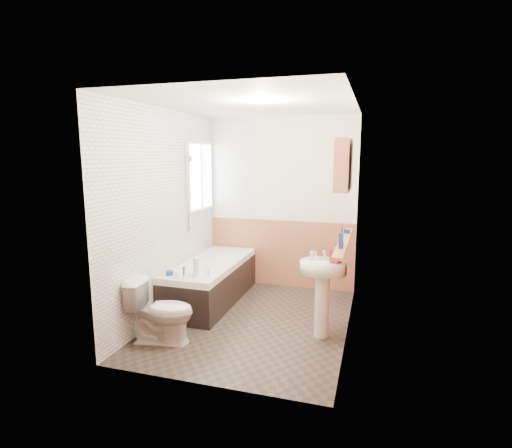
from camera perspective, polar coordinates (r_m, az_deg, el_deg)
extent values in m
plane|color=#2E2721|center=(4.90, -0.52, -13.67)|extent=(2.80, 2.80, 0.00)
plane|color=white|center=(4.53, -0.57, 16.77)|extent=(2.80, 2.80, 0.00)
cube|color=#F0E4C7|center=(5.90, 3.55, 2.96)|extent=(2.20, 0.02, 2.50)
cube|color=#F0E4C7|center=(3.25, -7.99, -2.75)|extent=(2.20, 0.02, 2.50)
cube|color=#F0E4C7|center=(4.99, -12.81, 1.48)|extent=(0.02, 2.80, 2.50)
cube|color=#F0E4C7|center=(4.35, 13.55, 0.25)|extent=(0.02, 2.80, 2.50)
cube|color=#B86F4B|center=(4.53, 12.88, -9.12)|extent=(0.01, 2.80, 1.00)
cube|color=#B86F4B|center=(3.51, -7.53, -14.71)|extent=(2.20, 0.01, 1.00)
cube|color=#B86F4B|center=(6.01, 3.43, -4.18)|extent=(2.20, 0.01, 1.00)
cube|color=white|center=(4.98, -12.59, 1.47)|extent=(0.01, 2.80, 2.50)
cube|color=white|center=(6.04, -3.22, 7.88)|extent=(0.75, 0.01, 1.50)
cube|color=white|center=(5.77, -7.90, 6.72)|extent=(0.03, 0.79, 0.99)
cube|color=white|center=(5.77, -7.79, 6.72)|extent=(0.01, 0.70, 0.90)
cube|color=white|center=(5.77, -7.78, 6.72)|extent=(0.01, 0.04, 0.90)
cube|color=black|center=(5.48, -6.38, -8.52)|extent=(0.70, 1.76, 0.47)
cube|color=white|center=(5.40, -6.44, -5.74)|extent=(0.70, 1.76, 0.08)
cube|color=white|center=(5.40, -6.44, -5.84)|extent=(0.56, 1.62, 0.04)
cylinder|color=silver|center=(4.69, -10.25, -6.85)|extent=(0.04, 0.04, 0.14)
sphere|color=silver|center=(4.74, -11.22, -7.08)|extent=(0.06, 0.06, 0.06)
sphere|color=silver|center=(4.66, -9.25, -7.32)|extent=(0.06, 0.06, 0.06)
cylinder|color=silver|center=(5.36, -9.76, 5.03)|extent=(0.02, 0.02, 1.17)
cylinder|color=silver|center=(5.43, -9.60, -0.59)|extent=(0.04, 0.04, 0.02)
cylinder|color=silver|center=(5.35, -9.93, 10.74)|extent=(0.04, 0.04, 0.02)
cylinder|color=silver|center=(5.32, -9.39, 9.19)|extent=(0.06, 0.08, 0.09)
imported|color=white|center=(4.40, -13.38, -12.03)|extent=(0.74, 0.50, 0.67)
cylinder|color=white|center=(4.46, 9.40, -11.50)|extent=(0.16, 0.16, 0.68)
ellipsoid|color=white|center=(4.32, 9.57, -6.09)|extent=(0.49, 0.40, 0.13)
cylinder|color=silver|center=(4.39, 8.53, -4.37)|extent=(0.03, 0.03, 0.08)
cylinder|color=silver|center=(4.37, 11.00, -4.52)|extent=(0.03, 0.03, 0.08)
cylinder|color=silver|center=(4.36, 9.75, -4.14)|extent=(0.02, 0.11, 0.09)
cube|color=#B86F4B|center=(4.30, 12.44, -2.47)|extent=(0.10, 1.51, 0.03)
cube|color=#B86F4B|center=(4.12, 12.40, 8.24)|extent=(0.14, 0.58, 0.52)
cube|color=silver|center=(3.99, 11.21, 8.24)|extent=(0.01, 0.22, 0.39)
cube|color=silver|center=(4.27, 11.59, 8.32)|extent=(0.01, 0.22, 0.39)
cylinder|color=navy|center=(3.90, 12.03, -2.33)|extent=(0.05, 0.05, 0.15)
cone|color=black|center=(3.99, 12.17, -1.54)|extent=(0.05, 0.05, 0.23)
cylinder|color=navy|center=(4.69, 12.85, -0.99)|extent=(0.09, 0.09, 0.05)
imported|color=maroon|center=(4.24, 11.35, -4.84)|extent=(0.17, 0.23, 0.10)
cylinder|color=silver|center=(4.28, 7.96, -4.56)|extent=(0.04, 0.04, 0.10)
cube|color=silver|center=(4.73, -8.57, -6.14)|extent=(0.07, 0.05, 0.22)
cylinder|color=#19339E|center=(4.86, -12.20, -6.85)|extent=(0.10, 0.10, 0.05)
cylinder|color=silver|center=(4.77, -6.77, -6.77)|extent=(0.04, 0.04, 0.09)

